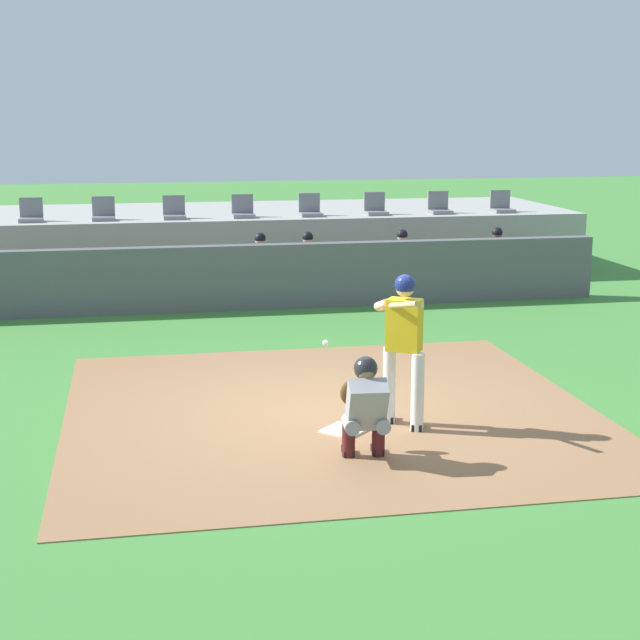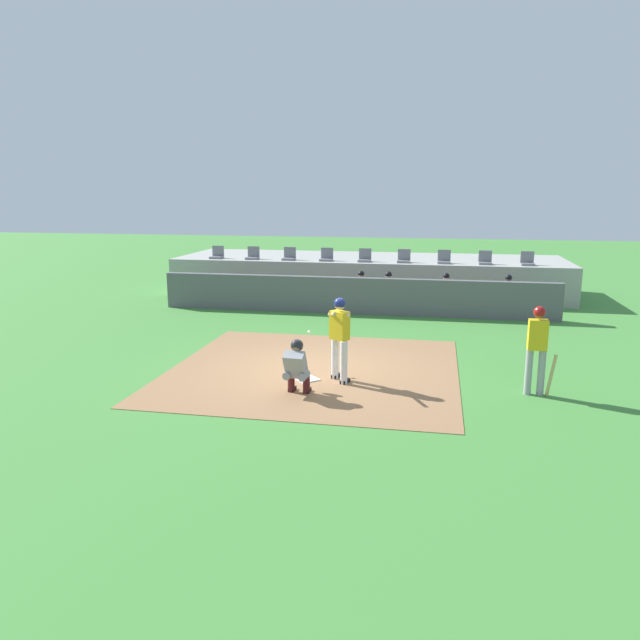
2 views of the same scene
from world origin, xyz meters
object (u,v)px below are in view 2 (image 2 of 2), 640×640
catcher_crouched (297,365)px  dugout_player_3 (508,294)px  home_plate (307,379)px  stadium_seat_8 (527,261)px  dugout_player_1 (388,290)px  dugout_player_0 (360,289)px  stadium_seat_3 (327,257)px  stadium_seat_6 (444,260)px  stadium_seat_0 (217,255)px  stadium_seat_1 (253,256)px  stadium_seat_5 (404,259)px  stadium_seat_7 (485,260)px  stadium_seat_2 (289,256)px  batter_at_plate (339,334)px  on_deck_batter (538,345)px  dugout_player_2 (446,292)px

catcher_crouched → dugout_player_3: bearing=61.4°
home_plate → stadium_seat_8: stadium_seat_8 is taller
home_plate → dugout_player_1: size_ratio=0.34×
catcher_crouched → dugout_player_0: 9.07m
dugout_player_3 → stadium_seat_3: bearing=162.4°
stadium_seat_8 → stadium_seat_6: bearing=180.0°
stadium_seat_0 → stadium_seat_1: size_ratio=1.00×
stadium_seat_5 → stadium_seat_7: bearing=0.0°
stadium_seat_0 → stadium_seat_6: same height
stadium_seat_2 → catcher_crouched: bearing=-75.4°
dugout_player_1 → stadium_seat_3: bearing=140.8°
catcher_crouched → stadium_seat_8: (5.77, 11.10, 0.93)m
dugout_player_1 → batter_at_plate: bearing=-92.5°
catcher_crouched → on_deck_batter: size_ratio=1.12×
on_deck_batter → stadium_seat_2: stadium_seat_2 is taller
dugout_player_2 → dugout_player_0: bearing=180.0°
dugout_player_2 → stadium_seat_2: bearing=160.8°
stadium_seat_0 → home_plate: bearing=-60.4°
home_plate → dugout_player_1: 8.24m
stadium_seat_1 → stadium_seat_7: bearing=0.0°
dugout_player_2 → stadium_seat_6: size_ratio=2.71×
on_deck_batter → stadium_seat_7: (-0.30, 10.22, 0.51)m
stadium_seat_0 → stadium_seat_5: same height
stadium_seat_8 → stadium_seat_1: bearing=180.0°
dugout_player_2 → stadium_seat_6: stadium_seat_6 is taller
dugout_player_2 → dugout_player_3: (2.00, 0.00, 0.00)m
home_plate → catcher_crouched: size_ratio=0.22×
on_deck_batter → stadium_seat_8: size_ratio=3.72×
stadium_seat_8 → dugout_player_1: bearing=-156.7°
dugout_player_0 → dugout_player_2: bearing=0.0°
dugout_player_1 → stadium_seat_3: stadium_seat_3 is taller
dugout_player_3 → stadium_seat_1: stadium_seat_1 is taller
dugout_player_3 → stadium_seat_8: (0.82, 2.03, 0.86)m
home_plate → batter_at_plate: 1.23m
stadium_seat_5 → catcher_crouched: bearing=-97.4°
home_plate → catcher_crouched: catcher_crouched is taller
home_plate → stadium_seat_7: stadium_seat_7 is taller
stadium_seat_0 → stadium_seat_8: (11.56, 0.00, 0.00)m
dugout_player_0 → batter_at_plate: bearing=-85.9°
batter_at_plate → stadium_seat_5: bearing=85.8°
on_deck_batter → stadium_seat_5: size_ratio=3.72×
dugout_player_0 → stadium_seat_5: size_ratio=2.71×
stadium_seat_7 → stadium_seat_5: bearing=180.0°
catcher_crouched → dugout_player_1: 9.13m
dugout_player_1 → stadium_seat_6: (1.84, 2.03, 0.86)m
dugout_player_2 → stadium_seat_3: 4.93m
dugout_player_1 → home_plate: bearing=-97.3°
dugout_player_2 → stadium_seat_5: 2.68m
catcher_crouched → stadium_seat_1: size_ratio=4.15×
stadium_seat_8 → stadium_seat_7: bearing=180.0°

